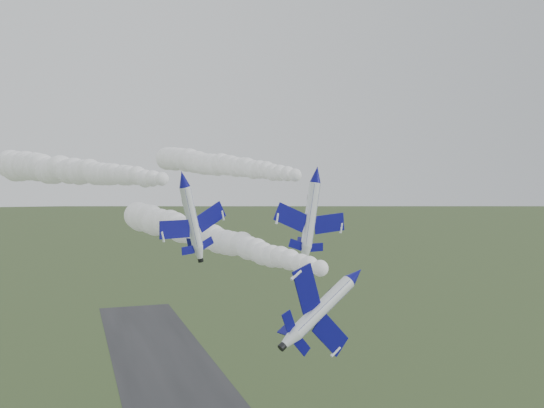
{
  "coord_description": "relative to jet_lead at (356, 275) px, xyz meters",
  "views": [
    {
      "loc": [
        -21.34,
        -56.79,
        45.0
      ],
      "look_at": [
        2.55,
        14.42,
        41.88
      ],
      "focal_mm": 40.0,
      "sensor_mm": 36.0,
      "label": 1
    }
  ],
  "objects": [
    {
      "name": "jet_lead",
      "position": [
        0.0,
        0.0,
        0.0
      ],
      "size": [
        6.03,
        11.93,
        8.55
      ],
      "rotation": [
        0.0,
        1.01,
        0.31
      ],
      "color": "white"
    },
    {
      "name": "smoke_trail_jet_pair_left",
      "position": [
        -26.86,
        50.61,
        10.97
      ],
      "size": [
        29.33,
        59.77,
        5.67
      ],
      "primitive_type": null,
      "rotation": [
        0.0,
        0.0,
        0.4
      ],
      "color": "white"
    },
    {
      "name": "jet_pair_right",
      "position": [
        3.2,
        17.78,
        10.22
      ],
      "size": [
        10.49,
        12.54,
        3.37
      ],
      "rotation": [
        0.0,
        0.16,
        0.17
      ],
      "color": "white"
    },
    {
      "name": "smoke_trail_jet_pair_right",
      "position": [
        -1.51,
        54.46,
        12.33
      ],
      "size": [
        16.32,
        67.9,
        5.2
      ],
      "primitive_type": null,
      "rotation": [
        0.0,
        0.0,
        0.17
      ],
      "color": "white"
    },
    {
      "name": "jet_pair_left",
      "position": [
        -13.73,
        19.65,
        9.65
      ],
      "size": [
        9.63,
        11.37,
        3.53
      ],
      "rotation": [
        0.0,
        -0.24,
        0.4
      ],
      "color": "white"
    },
    {
      "name": "smoke_trail_jet_lead",
      "position": [
        -8.51,
        31.92,
        1.47
      ],
      "size": [
        23.18,
        58.83,
        4.98
      ],
      "primitive_type": null,
      "rotation": [
        0.0,
        0.0,
        0.31
      ],
      "color": "white"
    }
  ]
}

